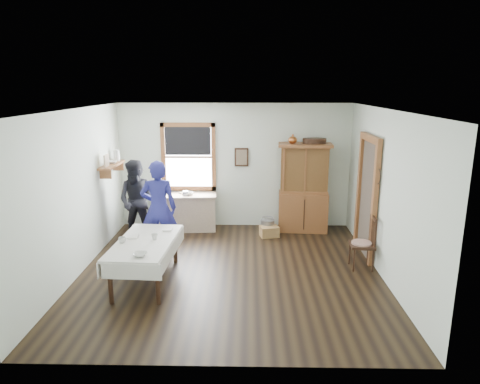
# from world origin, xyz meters

# --- Properties ---
(room) EXTENTS (5.01, 5.01, 2.70)m
(room) POSITION_xyz_m (0.00, 0.00, 1.35)
(room) COLOR black
(room) RESTS_ON ground
(window) EXTENTS (1.18, 0.07, 1.48)m
(window) POSITION_xyz_m (-1.00, 2.46, 1.64)
(window) COLOR white
(window) RESTS_ON room
(doorway) EXTENTS (0.09, 1.14, 2.22)m
(doorway) POSITION_xyz_m (2.46, 0.85, 1.16)
(doorway) COLOR #4C4036
(doorway) RESTS_ON room
(wall_shelf) EXTENTS (0.24, 1.00, 0.44)m
(wall_shelf) POSITION_xyz_m (-2.37, 1.54, 1.57)
(wall_shelf) COLOR #92592D
(wall_shelf) RESTS_ON room
(framed_picture) EXTENTS (0.30, 0.04, 0.40)m
(framed_picture) POSITION_xyz_m (0.15, 2.46, 1.55)
(framed_picture) COLOR #321B11
(framed_picture) RESTS_ON room
(rug_beater) EXTENTS (0.01, 0.27, 0.27)m
(rug_beater) POSITION_xyz_m (2.45, 0.30, 1.72)
(rug_beater) COLOR black
(rug_beater) RESTS_ON room
(work_counter) EXTENTS (1.41, 0.63, 0.79)m
(work_counter) POSITION_xyz_m (-1.08, 2.16, 0.39)
(work_counter) COLOR tan
(work_counter) RESTS_ON room
(china_hutch) EXTENTS (1.14, 0.60, 1.89)m
(china_hutch) POSITION_xyz_m (1.48, 2.17, 0.94)
(china_hutch) COLOR #92592D
(china_hutch) RESTS_ON room
(dining_table) EXTENTS (0.99, 1.75, 0.68)m
(dining_table) POSITION_xyz_m (-1.32, -0.36, 0.34)
(dining_table) COLOR silver
(dining_table) RESTS_ON room
(spindle_chair) EXTENTS (0.45, 0.45, 0.93)m
(spindle_chair) POSITION_xyz_m (2.24, 0.21, 0.47)
(spindle_chair) COLOR #321B11
(spindle_chair) RESTS_ON room
(pail) EXTENTS (0.39, 0.39, 0.31)m
(pail) POSITION_xyz_m (0.71, 1.91, 0.16)
(pail) COLOR gray
(pail) RESTS_ON room
(wicker_basket) EXTENTS (0.42, 0.34, 0.22)m
(wicker_basket) POSITION_xyz_m (0.74, 1.75, 0.11)
(wicker_basket) COLOR #A07948
(wicker_basket) RESTS_ON room
(woman_blue) EXTENTS (0.63, 0.44, 1.64)m
(woman_blue) POSITION_xyz_m (-1.33, 0.76, 0.82)
(woman_blue) COLOR navy
(woman_blue) RESTS_ON room
(figure_dark) EXTENTS (0.79, 0.64, 1.52)m
(figure_dark) POSITION_xyz_m (-1.90, 1.49, 0.76)
(figure_dark) COLOR black
(figure_dark) RESTS_ON room
(table_cup_a) EXTENTS (0.14, 0.14, 0.09)m
(table_cup_a) POSITION_xyz_m (-1.66, -0.45, 0.73)
(table_cup_a) COLOR silver
(table_cup_a) RESTS_ON dining_table
(table_cup_b) EXTENTS (0.11, 0.11, 0.10)m
(table_cup_b) POSITION_xyz_m (-1.18, -0.30, 0.73)
(table_cup_b) COLOR silver
(table_cup_b) RESTS_ON dining_table
(table_bowl) EXTENTS (0.23, 0.23, 0.06)m
(table_bowl) POSITION_xyz_m (-1.25, -0.98, 0.71)
(table_bowl) COLOR silver
(table_bowl) RESTS_ON dining_table
(counter_book) EXTENTS (0.27, 0.28, 0.02)m
(counter_book) POSITION_xyz_m (-1.12, 2.15, 0.80)
(counter_book) COLOR #76644E
(counter_book) RESTS_ON work_counter
(counter_bowl) EXTENTS (0.25, 0.25, 0.07)m
(counter_bowl) POSITION_xyz_m (-0.98, 2.12, 0.82)
(counter_bowl) COLOR silver
(counter_bowl) RESTS_ON work_counter
(shelf_bowl) EXTENTS (0.22, 0.22, 0.05)m
(shelf_bowl) POSITION_xyz_m (-2.37, 1.55, 1.60)
(shelf_bowl) COLOR silver
(shelf_bowl) RESTS_ON wall_shelf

